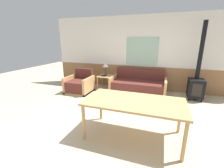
# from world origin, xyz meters

# --- Properties ---
(ground_plane) EXTENTS (16.00, 16.00, 0.00)m
(ground_plane) POSITION_xyz_m (0.00, 0.00, 0.00)
(ground_plane) COLOR beige
(wall_back) EXTENTS (7.20, 0.09, 2.70)m
(wall_back) POSITION_xyz_m (-0.00, 2.63, 1.35)
(wall_back) COLOR #996B42
(wall_back) RESTS_ON ground_plane
(couch) EXTENTS (1.92, 0.86, 0.82)m
(couch) POSITION_xyz_m (-0.05, 2.06, 0.25)
(couch) COLOR tan
(couch) RESTS_ON ground_plane
(armchair) EXTENTS (0.86, 0.83, 0.81)m
(armchair) POSITION_xyz_m (-2.08, 1.47, 0.26)
(armchair) COLOR tan
(armchair) RESTS_ON ground_plane
(side_table) EXTENTS (0.52, 0.52, 0.52)m
(side_table) POSITION_xyz_m (-1.32, 2.10, 0.44)
(side_table) COLOR tan
(side_table) RESTS_ON ground_plane
(table_lamp) EXTENTS (0.23, 0.23, 0.48)m
(table_lamp) POSITION_xyz_m (-1.34, 2.19, 0.92)
(table_lamp) COLOR #262628
(table_lamp) RESTS_ON side_table
(book_stack) EXTENTS (0.17, 0.15, 0.02)m
(book_stack) POSITION_xyz_m (-1.37, 2.01, 0.53)
(book_stack) COLOR black
(book_stack) RESTS_ON side_table
(dining_table) EXTENTS (1.83, 0.93, 0.75)m
(dining_table) POSITION_xyz_m (0.30, -0.51, 0.68)
(dining_table) COLOR tan
(dining_table) RESTS_ON ground_plane
(wood_stove) EXTENTS (0.44, 0.50, 2.38)m
(wood_stove) POSITION_xyz_m (1.77, 2.05, 0.58)
(wood_stove) COLOR black
(wood_stove) RESTS_ON ground_plane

